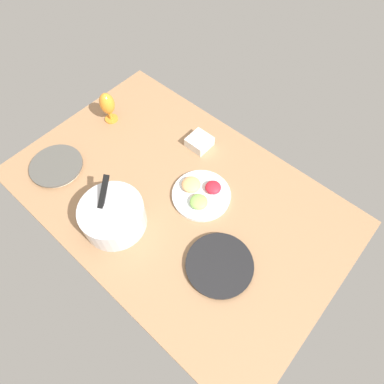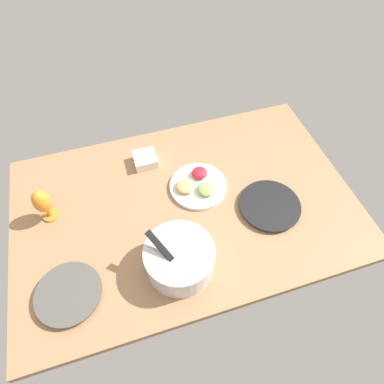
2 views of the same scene
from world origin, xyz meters
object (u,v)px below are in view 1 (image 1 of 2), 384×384
Objects in this scene: dinner_plate_right at (57,166)px; fruit_platter at (201,194)px; square_bowl_white at (199,142)px; dinner_plate_left at (220,265)px; mixing_bowl at (113,215)px; hurricane_glass_orange at (107,105)px.

fruit_platter is at bearing -151.15° from dinner_plate_right.
dinner_plate_left is at bearing 138.20° from square_bowl_white.
fruit_platter is 2.48× the size of square_bowl_white.
mixing_bowl is 1.56× the size of hurricane_glass_orange.
mixing_bowl reaches higher than fruit_platter.
square_bowl_white is at bearing -159.22° from hurricane_glass_orange.
square_bowl_white is (1.33, -59.85, -4.18)cm from mixing_bowl.
fruit_platter reaches higher than square_bowl_white.
dinner_plate_right is at bearing 28.85° from fruit_platter.
dinner_plate_right is at bearing -1.09° from mixing_bowl.
mixing_bowl is 1.01× the size of fruit_platter.
dinner_plate_left is 1.03× the size of fruit_platter.
dinner_plate_right is 0.93× the size of mixing_bowl.
mixing_bowl reaches higher than hurricane_glass_orange.
square_bowl_white reaches higher than dinner_plate_right.
hurricane_glass_orange is (98.59, -25.85, 9.90)cm from dinner_plate_left.
hurricane_glass_orange is (69.86, -4.61, 9.25)cm from fruit_platter.
fruit_platter is at bearing 176.23° from hurricane_glass_orange.
fruit_platter is at bearing -36.48° from dinner_plate_left.
fruit_platter reaches higher than dinner_plate_right.
dinner_plate_right is 2.33× the size of square_bowl_white.
hurricane_glass_orange reaches higher than dinner_plate_right.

